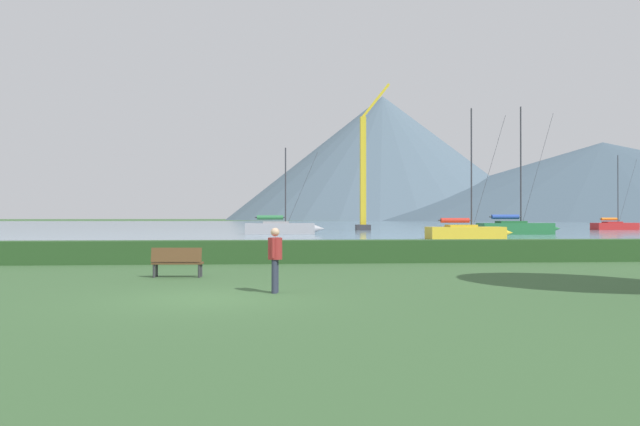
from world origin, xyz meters
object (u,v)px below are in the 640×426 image
at_px(sailboat_slip_3, 615,225).
at_px(sailboat_slip_4, 516,227).
at_px(park_bench_near_path, 177,261).
at_px(person_seated_viewer, 275,254).
at_px(dock_crane, 364,180).
at_px(sailboat_slip_1, 466,231).
at_px(sailboat_slip_0, 281,228).

xyz_separation_m(sailboat_slip_3, sailboat_slip_4, (-23.99, -21.68, 0.14)).
bearing_deg(sailboat_slip_3, sailboat_slip_4, -142.40).
distance_m(park_bench_near_path, person_seated_viewer, 5.22).
distance_m(sailboat_slip_3, park_bench_near_path, 85.58).
xyz_separation_m(sailboat_slip_3, person_seated_viewer, (-50.50, -70.93, 0.33)).
bearing_deg(sailboat_slip_3, person_seated_viewer, -129.96).
distance_m(person_seated_viewer, dock_crane, 72.19).
bearing_deg(sailboat_slip_1, park_bench_near_path, -123.76).
relative_size(sailboat_slip_0, sailboat_slip_3, 0.87).
xyz_separation_m(sailboat_slip_0, park_bench_near_path, (-3.97, -48.00, -0.19)).
xyz_separation_m(park_bench_near_path, dock_crane, (16.05, 66.55, 6.66)).
distance_m(park_bench_near_path, dock_crane, 68.78).
distance_m(sailboat_slip_1, park_bench_near_path, 38.06).
relative_size(sailboat_slip_4, dock_crane, 0.66).
xyz_separation_m(sailboat_slip_1, sailboat_slip_3, (33.64, 34.32, -0.01)).
distance_m(sailboat_slip_1, dock_crane, 34.96).
height_order(sailboat_slip_3, sailboat_slip_4, sailboat_slip_4).
relative_size(sailboat_slip_3, park_bench_near_path, 6.82).
relative_size(sailboat_slip_1, dock_crane, 0.54).
distance_m(sailboat_slip_3, dock_crane, 38.09).
distance_m(sailboat_slip_0, sailboat_slip_4, 25.78).
height_order(person_seated_viewer, dock_crane, dock_crane).
distance_m(sailboat_slip_1, person_seated_viewer, 40.31).
bearing_deg(person_seated_viewer, sailboat_slip_1, 78.24).
relative_size(person_seated_viewer, dock_crane, 0.08).
bearing_deg(sailboat_slip_0, dock_crane, 56.57).
xyz_separation_m(sailboat_slip_3, park_bench_near_path, (-53.58, -66.74, -0.11)).
height_order(sailboat_slip_3, person_seated_viewer, sailboat_slip_3).
distance_m(sailboat_slip_1, sailboat_slip_3, 48.06).
xyz_separation_m(sailboat_slip_1, park_bench_near_path, (-19.93, -32.42, -0.12)).
relative_size(park_bench_near_path, dock_crane, 0.08).
distance_m(sailboat_slip_4, dock_crane, 26.19).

